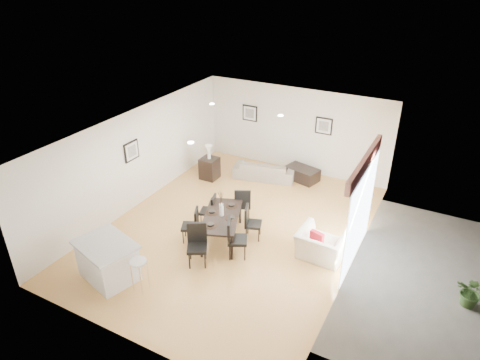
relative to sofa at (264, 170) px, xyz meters
The scene contains 27 objects.
ground 3.02m from the sofa, 79.26° to the right, with size 8.00×8.00×0.00m, color tan.
wall_back 1.60m from the sofa, 61.66° to the left, with size 6.00×0.04×2.70m, color white.
wall_front 7.06m from the sofa, 85.39° to the right, with size 6.00×0.04×2.70m, color white.
wall_left 3.98m from the sofa, 129.49° to the right, with size 0.04×8.00×2.70m, color white.
wall_right 4.75m from the sofa, 39.73° to the right, with size 0.04×8.00×2.70m, color white.
ceiling 3.87m from the sofa, 79.26° to the right, with size 6.00×8.00×0.02m, color white.
sofa is the anchor object (origin of this frame).
armchair 4.14m from the sofa, 46.51° to the right, with size 1.06×0.93×0.69m, color silver.
courtyard_plant_a 6.72m from the sofa, 27.40° to the right, with size 0.58×0.50×0.64m, color #3D5D28.
dining_table 3.50m from the sofa, 82.10° to the right, with size 1.35×1.82×0.68m.
dining_chair_wnear 3.84m from the sofa, 91.58° to the right, with size 0.52×0.52×0.87m.
dining_chair_wfar 3.03m from the sofa, 91.97° to the right, with size 0.47×0.47×0.84m.
dining_chair_enear 4.05m from the sofa, 74.84° to the right, with size 0.59×0.59×0.97m.
dining_chair_efar 3.25m from the sofa, 70.93° to the right, with size 0.50×0.50×0.87m.
dining_chair_head 4.50m from the sofa, 84.42° to the right, with size 0.60×0.60×0.98m.
dining_chair_foot 2.50m from the sofa, 78.07° to the right, with size 0.56×0.56×0.92m.
vase 3.55m from the sofa, 82.10° to the right, with size 0.85×1.29×0.66m.
coffee_table 1.17m from the sofa, 22.36° to the left, with size 0.99×0.59×0.40m, color black.
side_table 1.71m from the sofa, 151.44° to the right, with size 0.51×0.51×0.68m, color black.
table_lamp 1.84m from the sofa, 151.44° to the right, with size 0.23×0.23×0.44m.
cushion 4.16m from the sofa, 48.43° to the right, with size 0.33×0.10×0.33m, color maroon.
kitchen_island 5.89m from the sofa, 99.38° to the right, with size 1.47×1.27×0.88m.
bar_stool 5.82m from the sofa, 90.89° to the right, with size 0.34×0.34×0.75m.
framed_print_back_left 2.00m from the sofa, 135.78° to the left, with size 0.52×0.04×0.52m.
framed_print_back_right 2.25m from the sofa, 34.67° to the left, with size 0.52×0.04×0.52m.
framed_print_left_wall 4.20m from the sofa, 127.32° to the right, with size 0.04×0.52×0.52m.
sliding_door 4.62m from the sofa, 37.10° to the right, with size 0.12×2.70×2.57m.
Camera 1 is at (4.39, -7.93, 6.19)m, focal length 32.00 mm.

